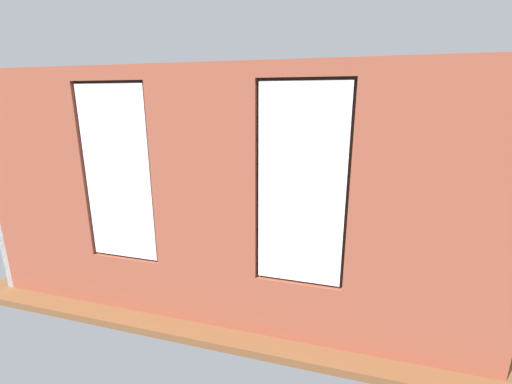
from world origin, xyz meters
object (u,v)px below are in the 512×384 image
(tv_flatscreen, at_px, (137,189))
(potted_plant_near_tv, at_px, (128,216))
(coffee_table, at_px, (256,220))
(table_plant_small, at_px, (256,212))
(potted_plant_foreground_right, at_px, (191,179))
(cup_ceramic, at_px, (233,215))
(potted_plant_between_couches, at_px, (325,265))
(media_console, at_px, (139,215))
(candle_jar, at_px, (249,212))
(couch_left, at_px, (404,245))
(remote_black, at_px, (260,219))
(couch_by_window, at_px, (231,274))
(potted_plant_by_left_couch, at_px, (376,207))
(potted_plant_corner_far_left, at_px, (441,280))
(potted_plant_mid_room_small, at_px, (311,212))
(remote_gray, at_px, (278,216))

(tv_flatscreen, bearing_deg, potted_plant_near_tv, 116.40)
(coffee_table, height_order, table_plant_small, table_plant_small)
(potted_plant_foreground_right, bearing_deg, cup_ceramic, 132.60)
(potted_plant_between_couches, bearing_deg, media_console, -26.00)
(candle_jar, relative_size, potted_plant_near_tv, 0.10)
(couch_left, relative_size, remote_black, 11.89)
(couch_left, height_order, remote_black, couch_left)
(couch_by_window, relative_size, couch_left, 0.85)
(potted_plant_by_left_couch, relative_size, potted_plant_corner_far_left, 0.53)
(potted_plant_by_left_couch, bearing_deg, coffee_table, 25.79)
(remote_black, distance_m, media_console, 2.86)
(media_console, bearing_deg, candle_jar, -178.19)
(candle_jar, bearing_deg, potted_plant_corner_far_left, 142.87)
(couch_by_window, height_order, coffee_table, couch_by_window)
(potted_plant_by_left_couch, bearing_deg, remote_black, 29.37)
(coffee_table, bearing_deg, candle_jar, -28.77)
(tv_flatscreen, distance_m, potted_plant_by_left_couch, 5.20)
(potted_plant_mid_room_small, bearing_deg, potted_plant_between_couches, 100.57)
(remote_gray, distance_m, potted_plant_foreground_right, 3.42)
(couch_by_window, xyz_separation_m, potted_plant_near_tv, (2.43, -1.04, 0.29))
(coffee_table, height_order, cup_ceramic, cup_ceramic)
(remote_black, distance_m, potted_plant_corner_far_left, 3.48)
(tv_flatscreen, bearing_deg, coffee_table, 179.48)
(couch_by_window, xyz_separation_m, tv_flatscreen, (2.97, -2.13, 0.50))
(remote_gray, distance_m, remote_black, 0.40)
(couch_left, xyz_separation_m, coffee_table, (2.74, -0.33, 0.07))
(candle_jar, bearing_deg, couch_left, 171.58)
(potted_plant_between_couches, relative_size, potted_plant_by_left_couch, 1.54)
(potted_plant_mid_room_small, bearing_deg, remote_black, 52.01)
(remote_gray, distance_m, potted_plant_by_left_couch, 2.16)
(couch_by_window, bearing_deg, potted_plant_foreground_right, -57.23)
(remote_gray, bearing_deg, potted_plant_by_left_couch, -128.07)
(candle_jar, bearing_deg, potted_plant_between_couches, 128.59)
(potted_plant_foreground_right, bearing_deg, coffee_table, 140.06)
(couch_by_window, height_order, potted_plant_corner_far_left, potted_plant_corner_far_left)
(cup_ceramic, distance_m, remote_gray, 0.90)
(tv_flatscreen, xyz_separation_m, potted_plant_near_tv, (-0.54, 1.09, -0.21))
(table_plant_small, distance_m, remote_gray, 0.44)
(couch_left, distance_m, table_plant_small, 2.76)
(couch_by_window, distance_m, potted_plant_foreground_right, 4.94)
(cup_ceramic, bearing_deg, potted_plant_corner_far_left, 147.79)
(couch_by_window, bearing_deg, table_plant_small, -83.68)
(candle_jar, bearing_deg, remote_gray, -176.07)
(potted_plant_foreground_right, bearing_deg, table_plant_small, 140.06)
(couch_left, bearing_deg, potted_plant_near_tv, -81.15)
(table_plant_small, relative_size, remote_black, 1.13)
(cup_ceramic, relative_size, candle_jar, 0.71)
(candle_jar, distance_m, potted_plant_mid_room_small, 1.47)
(remote_black, bearing_deg, candle_jar, 122.05)
(media_console, bearing_deg, tv_flatscreen, -90.00)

